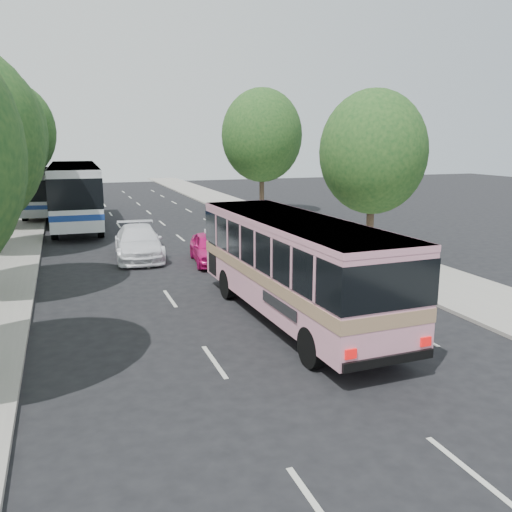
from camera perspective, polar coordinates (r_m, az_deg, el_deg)
name	(u,v)px	position (r m, az deg, el deg)	size (l,w,h in m)	color
ground	(257,328)	(16.53, 0.14, -7.61)	(120.00, 120.00, 0.00)	black
sidewalk_left	(8,235)	(35.22, -24.68, 2.03)	(4.00, 90.00, 0.15)	#9E998E
sidewalk_right	(275,221)	(37.68, 2.00, 3.71)	(4.00, 90.00, 0.12)	#9E998E
tree_left_d	(1,139)	(36.72, -25.25, 11.09)	(5.52, 5.52, 8.60)	#38281E
tree_left_e	(12,128)	(44.70, -24.29, 12.19)	(6.30, 6.30, 9.82)	#38281E
tree_left_f	(17,135)	(52.69, -23.83, 11.60)	(5.88, 5.88, 9.16)	#38281E
tree_right_near	(375,148)	(26.60, 12.46, 11.04)	(5.10, 5.10, 7.95)	#38281E
tree_right_far	(263,132)	(41.16, 0.76, 12.90)	(6.00, 6.00, 9.35)	#38281E
pink_bus	(293,258)	(16.74, 3.94, -0.19)	(2.95, 10.26, 3.25)	pink
pink_taxi	(211,248)	(25.07, -4.79, 0.87)	(1.66, 4.12, 1.40)	#D31270
white_pickup	(139,242)	(26.58, -12.26, 1.42)	(2.15, 5.30, 1.54)	white
tour_coach_front	(75,190)	(37.25, -18.53, 6.64)	(3.15, 13.43, 4.00)	white
tour_coach_rear	(48,188)	(44.01, -21.08, 6.69)	(3.74, 11.37, 3.34)	silver
taxi_roof_sign	(210,231)	(24.93, -4.82, 2.65)	(0.55, 0.18, 0.18)	silver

